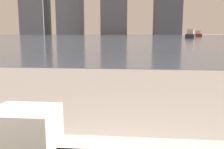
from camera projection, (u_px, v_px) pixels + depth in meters
towel_stack at (25, 128)px, 0.98m from camera, size 0.25×0.21×0.16m
harbor_water at (135, 37)px, 60.95m from camera, size 180.00×110.00×0.01m
harbor_boat_1 at (190, 35)px, 43.06m from camera, size 2.49×4.36×1.55m
harbor_boat_2 at (198, 35)px, 58.67m from camera, size 1.68×3.98×1.45m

